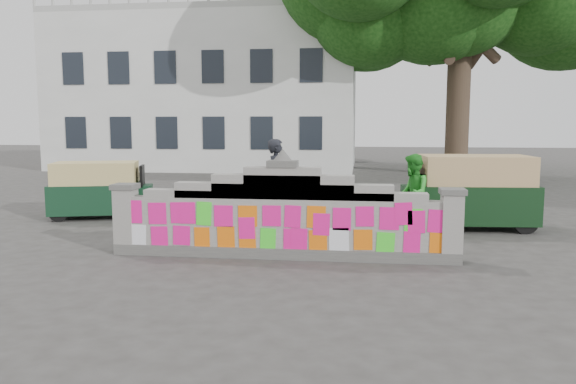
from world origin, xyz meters
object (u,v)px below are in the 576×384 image
object	(u,v)px
cyclist_bike	(278,208)
cyclist_rider	(277,191)
pedestrian	(412,194)
rickshaw_left	(99,189)
rickshaw_right	(471,191)

from	to	relation	value
cyclist_bike	cyclist_rider	distance (m)	0.38
pedestrian	rickshaw_left	distance (m)	8.05
cyclist_bike	pedestrian	xyz separation A→B (m)	(3.03, 0.08, 0.35)
cyclist_bike	pedestrian	size ratio (longest dim) A/B	1.17
rickshaw_right	pedestrian	bearing A→B (deg)	27.65
cyclist_rider	rickshaw_left	size ratio (longest dim) A/B	0.69
pedestrian	rickshaw_right	bearing A→B (deg)	125.74
cyclist_rider	pedestrian	distance (m)	3.03
pedestrian	cyclist_rider	bearing A→B (deg)	-84.23
cyclist_bike	rickshaw_left	size ratio (longest dim) A/B	0.77
rickshaw_right	cyclist_rider	bearing A→B (deg)	8.22
cyclist_rider	rickshaw_right	distance (m)	4.55
cyclist_bike	pedestrian	distance (m)	3.05
cyclist_rider	rickshaw_right	size ratio (longest dim) A/B	0.59
pedestrian	rickshaw_left	bearing A→B (deg)	-94.33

